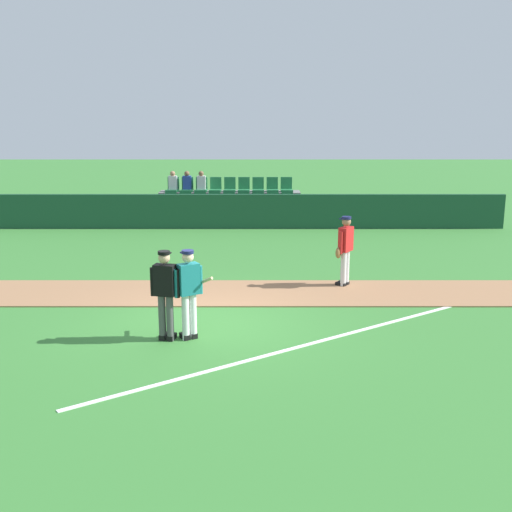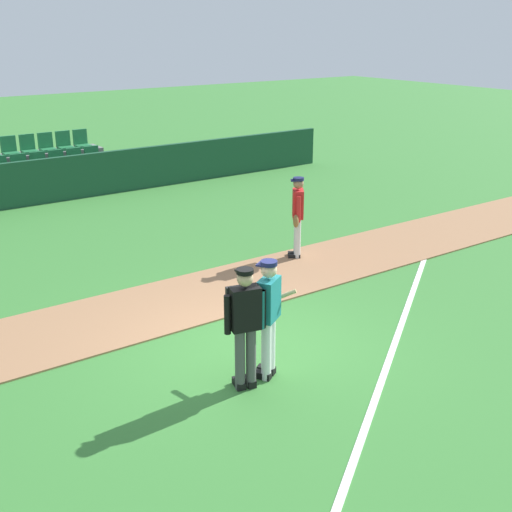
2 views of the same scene
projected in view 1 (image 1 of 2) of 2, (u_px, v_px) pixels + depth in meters
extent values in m
plane|color=#387A33|center=(207.00, 324.00, 13.37)|extent=(80.00, 80.00, 0.00)
cube|color=#9E704C|center=(214.00, 293.00, 15.49)|extent=(28.00, 2.16, 0.03)
cube|color=white|center=(356.00, 332.00, 12.88)|extent=(9.91, 6.93, 0.01)
cube|color=#19472D|center=(228.00, 211.00, 23.40)|extent=(20.00, 0.16, 1.25)
cube|color=slate|center=(230.00, 217.00, 24.92)|extent=(5.55, 2.10, 0.30)
cube|color=slate|center=(229.00, 210.00, 24.42)|extent=(5.45, 0.85, 0.40)
cube|color=#237542|center=(171.00, 204.00, 24.27)|extent=(0.44, 0.40, 0.08)
cube|color=#237542|center=(171.00, 197.00, 24.43)|extent=(0.44, 0.08, 0.50)
cube|color=#237542|center=(185.00, 204.00, 24.27)|extent=(0.44, 0.40, 0.08)
cube|color=#237542|center=(186.00, 197.00, 24.42)|extent=(0.44, 0.08, 0.50)
cube|color=#237542|center=(200.00, 204.00, 24.27)|extent=(0.44, 0.40, 0.08)
cube|color=#237542|center=(200.00, 197.00, 24.42)|extent=(0.44, 0.08, 0.50)
cube|color=#237542|center=(215.00, 204.00, 24.27)|extent=(0.44, 0.40, 0.08)
cube|color=#237542|center=(215.00, 197.00, 24.42)|extent=(0.44, 0.08, 0.50)
cube|color=#237542|center=(229.00, 204.00, 24.27)|extent=(0.44, 0.40, 0.08)
cube|color=#237542|center=(229.00, 197.00, 24.42)|extent=(0.44, 0.08, 0.50)
cube|color=#237542|center=(244.00, 204.00, 24.27)|extent=(0.44, 0.40, 0.08)
cube|color=#237542|center=(244.00, 197.00, 24.42)|extent=(0.44, 0.08, 0.50)
cube|color=#237542|center=(258.00, 204.00, 24.27)|extent=(0.44, 0.40, 0.08)
cube|color=#237542|center=(258.00, 197.00, 24.42)|extent=(0.44, 0.08, 0.50)
cube|color=#237542|center=(273.00, 204.00, 24.27)|extent=(0.44, 0.40, 0.08)
cube|color=#237542|center=(273.00, 197.00, 24.42)|extent=(0.44, 0.08, 0.50)
cube|color=#237542|center=(288.00, 204.00, 24.27)|extent=(0.44, 0.40, 0.08)
cube|color=#237542|center=(287.00, 197.00, 24.42)|extent=(0.44, 0.08, 0.50)
cube|color=slate|center=(230.00, 197.00, 25.16)|extent=(5.45, 0.85, 0.40)
cube|color=#237542|center=(173.00, 191.00, 25.00)|extent=(0.44, 0.40, 0.08)
cube|color=#237542|center=(174.00, 183.00, 25.16)|extent=(0.44, 0.08, 0.50)
cube|color=silver|center=(173.00, 183.00, 24.98)|extent=(0.32, 0.22, 0.52)
sphere|color=#9E7051|center=(173.00, 174.00, 24.90)|extent=(0.20, 0.20, 0.20)
cube|color=#237542|center=(187.00, 191.00, 25.00)|extent=(0.44, 0.40, 0.08)
cube|color=#237542|center=(188.00, 183.00, 25.16)|extent=(0.44, 0.08, 0.50)
cube|color=#263F99|center=(187.00, 183.00, 24.98)|extent=(0.32, 0.22, 0.52)
sphere|color=brown|center=(187.00, 174.00, 24.90)|extent=(0.20, 0.20, 0.20)
cube|color=#237542|center=(202.00, 191.00, 25.00)|extent=(0.44, 0.40, 0.08)
cube|color=#237542|center=(202.00, 183.00, 25.16)|extent=(0.44, 0.08, 0.50)
cube|color=silver|center=(202.00, 183.00, 24.98)|extent=(0.32, 0.22, 0.52)
sphere|color=brown|center=(201.00, 174.00, 24.90)|extent=(0.20, 0.20, 0.20)
cube|color=#237542|center=(216.00, 191.00, 25.00)|extent=(0.44, 0.40, 0.08)
cube|color=#237542|center=(216.00, 183.00, 25.16)|extent=(0.44, 0.08, 0.50)
cube|color=#237542|center=(230.00, 191.00, 25.00)|extent=(0.44, 0.40, 0.08)
cube|color=#237542|center=(230.00, 183.00, 25.16)|extent=(0.44, 0.08, 0.50)
cube|color=#237542|center=(244.00, 191.00, 25.00)|extent=(0.44, 0.40, 0.08)
cube|color=#237542|center=(244.00, 183.00, 25.16)|extent=(0.44, 0.08, 0.50)
cube|color=#237542|center=(258.00, 191.00, 25.00)|extent=(0.44, 0.40, 0.08)
cube|color=#237542|center=(258.00, 183.00, 25.16)|extent=(0.44, 0.08, 0.50)
cube|color=#237542|center=(273.00, 191.00, 25.00)|extent=(0.44, 0.40, 0.08)
cube|color=#237542|center=(272.00, 183.00, 25.16)|extent=(0.44, 0.08, 0.50)
cube|color=#237542|center=(287.00, 191.00, 25.00)|extent=(0.44, 0.40, 0.08)
cube|color=#237542|center=(287.00, 183.00, 25.16)|extent=(0.44, 0.08, 0.50)
cylinder|color=white|center=(186.00, 317.00, 12.37)|extent=(0.14, 0.14, 0.90)
cylinder|color=white|center=(193.00, 316.00, 12.45)|extent=(0.14, 0.14, 0.90)
cube|color=black|center=(185.00, 336.00, 12.51)|extent=(0.24, 0.28, 0.10)
cube|color=black|center=(192.00, 335.00, 12.59)|extent=(0.24, 0.28, 0.10)
cube|color=#197075|center=(189.00, 279.00, 12.24)|extent=(0.46, 0.40, 0.60)
cylinder|color=#197075|center=(177.00, 283.00, 12.12)|extent=(0.09, 0.09, 0.55)
cylinder|color=#197075|center=(200.00, 280.00, 12.38)|extent=(0.09, 0.09, 0.55)
sphere|color=beige|center=(188.00, 257.00, 12.14)|extent=(0.22, 0.22, 0.22)
cylinder|color=#191E4C|center=(188.00, 252.00, 12.12)|extent=(0.23, 0.23, 0.06)
cube|color=#191E4C|center=(186.00, 252.00, 12.21)|extent=(0.22, 0.20, 0.02)
cylinder|color=tan|center=(198.00, 284.00, 12.48)|extent=(0.64, 0.57, 0.41)
cylinder|color=#4C4C4C|center=(162.00, 317.00, 12.36)|extent=(0.14, 0.14, 0.90)
cylinder|color=#4C4C4C|center=(170.00, 318.00, 12.33)|extent=(0.14, 0.14, 0.90)
cube|color=black|center=(164.00, 336.00, 12.51)|extent=(0.18, 0.28, 0.10)
cube|color=black|center=(172.00, 337.00, 12.47)|extent=(0.18, 0.28, 0.10)
cube|color=black|center=(165.00, 280.00, 12.17)|extent=(0.44, 0.31, 0.60)
cylinder|color=black|center=(153.00, 282.00, 12.24)|extent=(0.09, 0.09, 0.55)
cylinder|color=black|center=(178.00, 283.00, 12.12)|extent=(0.09, 0.09, 0.55)
sphere|color=tan|center=(164.00, 258.00, 12.07)|extent=(0.22, 0.22, 0.22)
cylinder|color=black|center=(164.00, 253.00, 12.05)|extent=(0.23, 0.23, 0.06)
cube|color=black|center=(166.00, 253.00, 12.15)|extent=(0.20, 0.16, 0.02)
cube|color=black|center=(168.00, 278.00, 12.29)|extent=(0.45, 0.19, 0.56)
cylinder|color=silver|center=(344.00, 269.00, 15.95)|extent=(0.14, 0.14, 0.90)
cylinder|color=silver|center=(347.00, 268.00, 16.07)|extent=(0.14, 0.14, 0.90)
cube|color=black|center=(341.00, 285.00, 16.07)|extent=(0.28, 0.25, 0.10)
cube|color=black|center=(344.00, 283.00, 16.20)|extent=(0.28, 0.25, 0.10)
cube|color=red|center=(346.00, 239.00, 15.84)|extent=(0.41, 0.45, 0.60)
cylinder|color=red|center=(341.00, 243.00, 15.65)|extent=(0.09, 0.09, 0.55)
cylinder|color=red|center=(351.00, 239.00, 16.05)|extent=(0.09, 0.09, 0.55)
sphere|color=#9E7051|center=(347.00, 222.00, 15.74)|extent=(0.22, 0.22, 0.22)
cylinder|color=#191E4C|center=(347.00, 218.00, 15.72)|extent=(0.23, 0.23, 0.06)
cube|color=#191E4C|center=(343.00, 219.00, 15.78)|extent=(0.20, 0.22, 0.02)
ellipsoid|color=brown|center=(339.00, 253.00, 15.72)|extent=(0.21, 0.23, 0.28)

